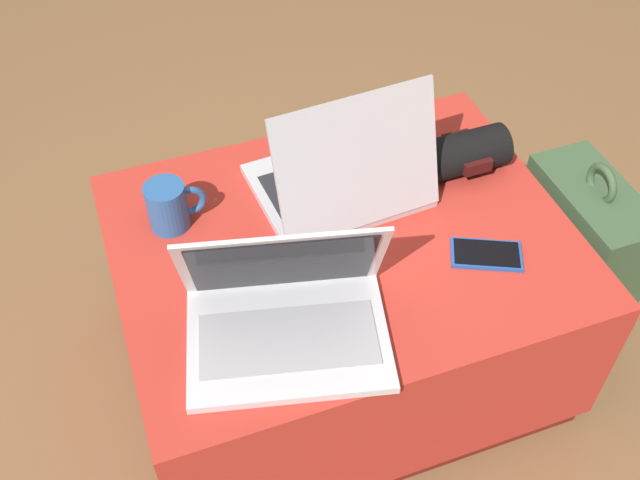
% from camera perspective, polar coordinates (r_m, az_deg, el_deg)
% --- Properties ---
extents(ground_plane, '(14.00, 14.00, 0.00)m').
position_cam_1_polar(ground_plane, '(1.76, 1.50, -8.81)').
color(ground_plane, brown).
extents(ottoman, '(0.87, 0.68, 0.40)m').
position_cam_1_polar(ottoman, '(1.59, 1.64, -4.72)').
color(ottoman, maroon).
rests_on(ottoman, ground_plane).
extents(laptop_near, '(0.39, 0.32, 0.24)m').
position_cam_1_polar(laptop_near, '(1.26, -2.60, -5.59)').
color(laptop_near, silver).
rests_on(laptop_near, ottoman).
extents(laptop_far, '(0.34, 0.29, 0.26)m').
position_cam_1_polar(laptop_far, '(1.48, 1.80, 4.77)').
color(laptop_far, '#B7B7BC').
rests_on(laptop_far, ottoman).
extents(cell_phone, '(0.15, 0.12, 0.01)m').
position_cam_1_polar(cell_phone, '(1.44, 12.55, -1.07)').
color(cell_phone, '#1E4C9E').
rests_on(cell_phone, ottoman).
extents(backpack, '(0.19, 0.30, 0.46)m').
position_cam_1_polar(backpack, '(1.79, 19.04, -1.13)').
color(backpack, '#385133').
rests_on(backpack, ground_plane).
extents(wrist_brace, '(0.17, 0.11, 0.09)m').
position_cam_1_polar(wrist_brace, '(1.58, 11.09, 6.56)').
color(wrist_brace, black).
rests_on(wrist_brace, ottoman).
extents(coffee_mug, '(0.12, 0.08, 0.10)m').
position_cam_1_polar(coffee_mug, '(1.46, -11.41, 2.58)').
color(coffee_mug, '#285693').
rests_on(coffee_mug, ottoman).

